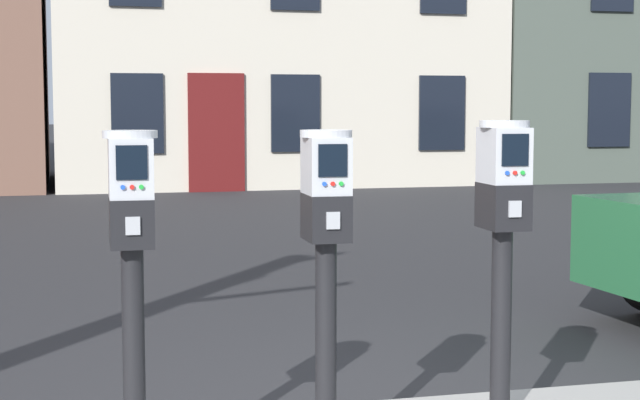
{
  "coord_description": "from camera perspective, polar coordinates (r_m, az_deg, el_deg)",
  "views": [
    {
      "loc": [
        -1.33,
        -4.24,
        1.53
      ],
      "look_at": [
        -0.27,
        -0.12,
        1.13
      ],
      "focal_mm": 56.52,
      "sensor_mm": 36.0,
      "label": 1
    }
  ],
  "objects": [
    {
      "name": "parking_meter_end_of_row",
      "position": [
        4.46,
        10.32,
        -0.86
      ],
      "size": [
        0.22,
        0.25,
        1.33
      ],
      "rotation": [
        0.0,
        0.0,
        -1.6
      ],
      "color": "black",
      "rests_on": "sidewalk_slab"
    },
    {
      "name": "parking_meter_near_kerb",
      "position": [
        4.06,
        -10.62,
        -1.79
      ],
      "size": [
        0.22,
        0.25,
        1.3
      ],
      "rotation": [
        0.0,
        0.0,
        -1.6
      ],
      "color": "black",
      "rests_on": "sidewalk_slab"
    },
    {
      "name": "parking_meter_twin_adjacent",
      "position": [
        4.19,
        0.34,
        -1.51
      ],
      "size": [
        0.22,
        0.25,
        1.29
      ],
      "rotation": [
        0.0,
        0.0,
        -1.6
      ],
      "color": "black",
      "rests_on": "sidewalk_slab"
    }
  ]
}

